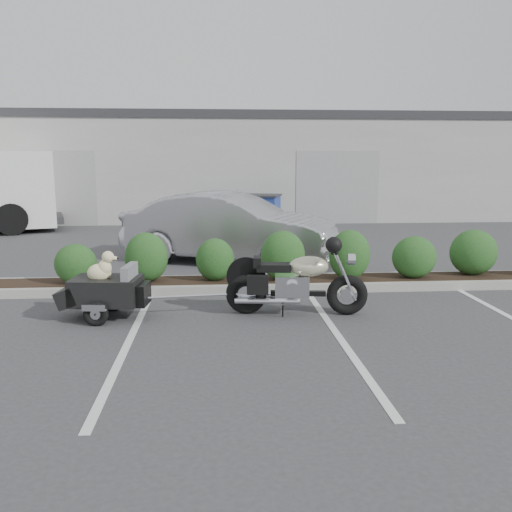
{
  "coord_description": "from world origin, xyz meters",
  "views": [
    {
      "loc": [
        -0.38,
        -7.28,
        2.27
      ],
      "look_at": [
        0.26,
        1.25,
        0.75
      ],
      "focal_mm": 38.0,
      "sensor_mm": 36.0,
      "label": 1
    }
  ],
  "objects": [
    {
      "name": "ground",
      "position": [
        0.0,
        0.0,
        0.0
      ],
      "size": [
        90.0,
        90.0,
        0.0
      ],
      "primitive_type": "plane",
      "color": "#38383A",
      "rests_on": "ground"
    },
    {
      "name": "planter_kerb",
      "position": [
        1.0,
        2.2,
        0.07
      ],
      "size": [
        12.0,
        1.0,
        0.15
      ],
      "primitive_type": "cube",
      "color": "#9E9E93",
      "rests_on": "ground"
    },
    {
      "name": "building",
      "position": [
        0.0,
        17.0,
        2.0
      ],
      "size": [
        26.0,
        10.0,
        4.0
      ],
      "primitive_type": "cube",
      "color": "#9EA099",
      "rests_on": "ground"
    },
    {
      "name": "motorcycle",
      "position": [
        0.8,
        0.45,
        0.48
      ],
      "size": [
        2.11,
        0.76,
        1.21
      ],
      "rotation": [
        0.0,
        0.0,
        -0.11
      ],
      "color": "black",
      "rests_on": "ground"
    },
    {
      "name": "pet_trailer",
      "position": [
        -1.98,
        0.48,
        0.42
      ],
      "size": [
        1.7,
        0.96,
        1.0
      ],
      "rotation": [
        0.0,
        0.0,
        -0.11
      ],
      "color": "black",
      "rests_on": "ground"
    },
    {
      "name": "sedan",
      "position": [
        -0.05,
        4.76,
        0.78
      ],
      "size": [
        5.03,
        3.33,
        1.57
      ],
      "primitive_type": "imported",
      "rotation": [
        0.0,
        0.0,
        1.18
      ],
      "color": "#B0AFB6",
      "rests_on": "ground"
    },
    {
      "name": "dumpster",
      "position": [
        0.86,
        10.61,
        0.59
      ],
      "size": [
        2.03,
        1.66,
        1.15
      ],
      "rotation": [
        0.0,
        0.0,
        -0.3
      ],
      "color": "navy",
      "rests_on": "ground"
    }
  ]
}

